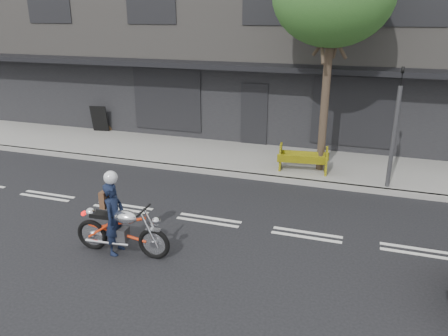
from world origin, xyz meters
The scene contains 9 objects.
ground centered at (0.00, 0.00, 0.00)m, with size 80.00×80.00×0.00m, color black.
sidewalk centered at (0.00, 4.70, 0.07)m, with size 32.00×3.20×0.15m, color gray.
kerb centered at (0.00, 3.10, 0.07)m, with size 32.00×0.20×0.15m, color gray.
building_main centered at (0.00, 11.30, 4.00)m, with size 26.00×10.00×8.00m, color slate.
traffic_light_pole centered at (4.20, 3.35, 1.65)m, with size 0.12×0.12×3.50m.
motorcycle centered at (-1.20, -2.01, 0.57)m, with size 2.14×0.62×1.10m.
rider centered at (-1.35, -2.01, 0.79)m, with size 0.58×0.38×1.58m, color black.
construction_barrier centered at (1.71, 3.61, 0.57)m, with size 1.51×0.60×0.85m, color yellow, non-canonical shape.
sandwich_board centered at (-6.98, 6.00, 0.69)m, with size 0.68×0.45×1.08m, color black, non-canonical shape.
Camera 1 is at (3.37, -9.08, 4.86)m, focal length 35.00 mm.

